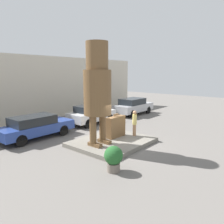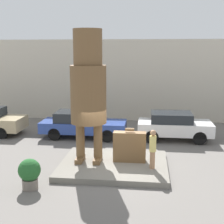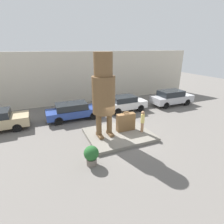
{
  "view_description": "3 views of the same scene",
  "coord_description": "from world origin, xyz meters",
  "px_view_note": "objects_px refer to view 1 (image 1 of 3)",
  "views": [
    {
      "loc": [
        -9.52,
        -7.96,
        4.18
      ],
      "look_at": [
        -0.28,
        -0.22,
        1.99
      ],
      "focal_mm": 35.0,
      "sensor_mm": 36.0,
      "label": 1
    },
    {
      "loc": [
        1.4,
        -12.47,
        4.95
      ],
      "look_at": [
        -0.07,
        -0.01,
        2.42
      ],
      "focal_mm": 50.0,
      "sensor_mm": 36.0,
      "label": 2
    },
    {
      "loc": [
        -4.89,
        -10.11,
        5.99
      ],
      "look_at": [
        -0.6,
        -0.13,
        1.97
      ],
      "focal_mm": 28.0,
      "sensor_mm": 36.0,
      "label": 3
    }
  ],
  "objects_px": {
    "parked_car_silver": "(133,106)",
    "giant_suitcase": "(116,127)",
    "statue_figure": "(97,86)",
    "tourist": "(135,122)",
    "planter_pot": "(113,158)",
    "parked_car_blue": "(36,126)",
    "parked_car_white": "(92,114)"
  },
  "relations": [
    {
      "from": "parked_car_white",
      "to": "giant_suitcase",
      "type": "bearing_deg",
      "value": -116.74
    },
    {
      "from": "tourist",
      "to": "parked_car_silver",
      "type": "relative_size",
      "value": 0.34
    },
    {
      "from": "parked_car_silver",
      "to": "parked_car_white",
      "type": "bearing_deg",
      "value": 176.73
    },
    {
      "from": "giant_suitcase",
      "to": "parked_car_silver",
      "type": "relative_size",
      "value": 0.32
    },
    {
      "from": "tourist",
      "to": "planter_pot",
      "type": "relative_size",
      "value": 1.42
    },
    {
      "from": "tourist",
      "to": "parked_car_blue",
      "type": "distance_m",
      "value": 6.3
    },
    {
      "from": "tourist",
      "to": "parked_car_silver",
      "type": "bearing_deg",
      "value": 34.99
    },
    {
      "from": "statue_figure",
      "to": "giant_suitcase",
      "type": "distance_m",
      "value": 3.11
    },
    {
      "from": "parked_car_white",
      "to": "planter_pot",
      "type": "distance_m",
      "value": 8.93
    },
    {
      "from": "statue_figure",
      "to": "parked_car_white",
      "type": "relative_size",
      "value": 1.37
    },
    {
      "from": "statue_figure",
      "to": "planter_pot",
      "type": "bearing_deg",
      "value": -123.98
    },
    {
      "from": "planter_pot",
      "to": "giant_suitcase",
      "type": "bearing_deg",
      "value": 37.56
    },
    {
      "from": "giant_suitcase",
      "to": "parked_car_white",
      "type": "bearing_deg",
      "value": 63.26
    },
    {
      "from": "parked_car_blue",
      "to": "parked_car_silver",
      "type": "xyz_separation_m",
      "value": [
        10.68,
        -0.2,
        0.07
      ]
    },
    {
      "from": "giant_suitcase",
      "to": "planter_pot",
      "type": "relative_size",
      "value": 1.31
    },
    {
      "from": "parked_car_blue",
      "to": "planter_pot",
      "type": "bearing_deg",
      "value": -93.94
    },
    {
      "from": "planter_pot",
      "to": "tourist",
      "type": "bearing_deg",
      "value": 23.5
    },
    {
      "from": "tourist",
      "to": "parked_car_white",
      "type": "height_order",
      "value": "tourist"
    },
    {
      "from": "parked_car_blue",
      "to": "giant_suitcase",
      "type": "bearing_deg",
      "value": -55.01
    },
    {
      "from": "parked_car_silver",
      "to": "giant_suitcase",
      "type": "bearing_deg",
      "value": -152.57
    },
    {
      "from": "statue_figure",
      "to": "tourist",
      "type": "bearing_deg",
      "value": -12.69
    },
    {
      "from": "parked_car_blue",
      "to": "planter_pot",
      "type": "relative_size",
      "value": 4.25
    },
    {
      "from": "statue_figure",
      "to": "tourist",
      "type": "distance_m",
      "value": 3.63
    },
    {
      "from": "giant_suitcase",
      "to": "parked_car_white",
      "type": "relative_size",
      "value": 0.36
    },
    {
      "from": "giant_suitcase",
      "to": "parked_car_silver",
      "type": "xyz_separation_m",
      "value": [
        7.73,
        4.01,
        -0.01
      ]
    },
    {
      "from": "planter_pot",
      "to": "statue_figure",
      "type": "bearing_deg",
      "value": 56.02
    },
    {
      "from": "tourist",
      "to": "parked_car_silver",
      "type": "distance_m",
      "value": 8.26
    },
    {
      "from": "tourist",
      "to": "parked_car_white",
      "type": "bearing_deg",
      "value": 76.49
    },
    {
      "from": "planter_pot",
      "to": "parked_car_silver",
      "type": "bearing_deg",
      "value": 30.78
    },
    {
      "from": "parked_car_blue",
      "to": "planter_pot",
      "type": "distance_m",
      "value": 6.86
    },
    {
      "from": "parked_car_white",
      "to": "statue_figure",
      "type": "bearing_deg",
      "value": -131.31
    },
    {
      "from": "statue_figure",
      "to": "planter_pot",
      "type": "relative_size",
      "value": 4.91
    }
  ]
}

